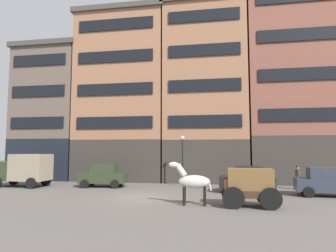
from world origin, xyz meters
TOP-DOWN VIEW (x-y plane):
  - ground_plane at (0.00, 0.00)m, footprint 120.00×120.00m
  - building_far_left at (-12.48, 10.84)m, footprint 7.17×7.17m
  - building_center_left at (-4.61, 10.84)m, footprint 9.27×7.17m
  - building_center_right at (3.76, 10.84)m, footprint 8.17×7.17m
  - building_far_right at (11.78, 10.84)m, footprint 8.56×7.17m
  - cargo_wagon at (6.36, -2.08)m, footprint 2.90×1.50m
  - draft_horse at (3.41, -2.08)m, footprint 2.34×0.60m
  - delivery_truck_near at (-10.64, 3.40)m, footprint 4.36×2.14m
  - sedan_dark at (11.61, 2.21)m, footprint 3.85×2.18m
  - sedan_light at (6.81, 3.02)m, footprint 3.80×2.06m
  - sedan_parked_curb at (-4.26, 4.36)m, footprint 3.81×2.08m
  - pedestrian_officer at (10.74, 5.22)m, footprint 0.46×0.46m
  - streetlamp_curbside at (2.01, 5.66)m, footprint 0.32×0.32m
  - fire_hydrant_curbside at (12.27, 5.39)m, footprint 0.24×0.24m

SIDE VIEW (x-z plane):
  - ground_plane at x=0.00m, z-range 0.00..0.00m
  - fire_hydrant_curbside at x=12.27m, z-range 0.01..0.84m
  - sedan_dark at x=11.61m, z-range 0.00..1.83m
  - sedan_light at x=6.81m, z-range 0.00..1.83m
  - sedan_parked_curb at x=-4.26m, z-range 0.00..1.83m
  - pedestrian_officer at x=10.74m, z-range 0.08..1.88m
  - cargo_wagon at x=6.36m, z-range 0.16..2.14m
  - draft_horse at x=3.41m, z-range 0.12..2.42m
  - delivery_truck_near at x=-10.64m, z-range 0.11..2.73m
  - streetlamp_curbside at x=2.01m, z-range 0.61..4.73m
  - building_far_left at x=-12.48m, z-range 0.04..13.96m
  - building_center_left at x=-4.61m, z-range 0.04..17.05m
  - building_center_right at x=3.76m, z-range 0.04..17.30m
  - building_far_right at x=11.78m, z-range 0.04..18.53m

